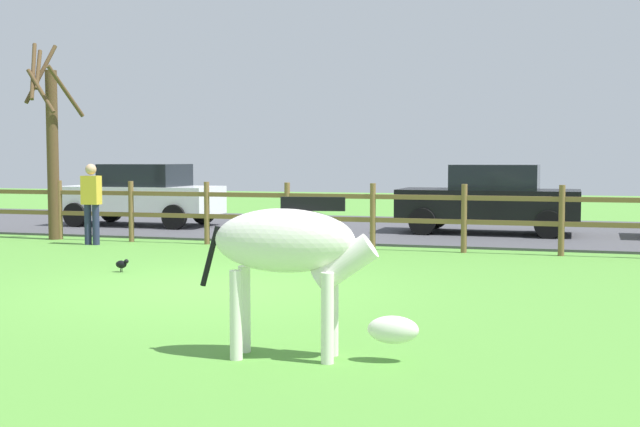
{
  "coord_description": "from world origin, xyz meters",
  "views": [
    {
      "loc": [
        4.41,
        -9.77,
        1.74
      ],
      "look_at": [
        1.26,
        0.91,
        0.97
      ],
      "focal_mm": 44.44,
      "sensor_mm": 36.0,
      "label": 1
    }
  ],
  "objects_px": {
    "parked_car_white": "(142,194)",
    "visitor_near_fence": "(91,200)",
    "bare_tree": "(51,142)",
    "parked_car_black": "(490,198)",
    "crow_on_grass": "(122,264)",
    "zebra": "(294,253)"
  },
  "relations": [
    {
      "from": "bare_tree",
      "to": "parked_car_black",
      "type": "xyz_separation_m",
      "value": [
        8.99,
        3.56,
        -1.26
      ]
    },
    {
      "from": "bare_tree",
      "to": "parked_car_white",
      "type": "distance_m",
      "value": 3.5
    },
    {
      "from": "parked_car_white",
      "to": "parked_car_black",
      "type": "distance_m",
      "value": 8.65
    },
    {
      "from": "parked_car_white",
      "to": "visitor_near_fence",
      "type": "height_order",
      "value": "visitor_near_fence"
    },
    {
      "from": "bare_tree",
      "to": "parked_car_black",
      "type": "bearing_deg",
      "value": 21.59
    },
    {
      "from": "zebra",
      "to": "parked_car_black",
      "type": "bearing_deg",
      "value": 86.22
    },
    {
      "from": "parked_car_black",
      "to": "visitor_near_fence",
      "type": "bearing_deg",
      "value": -150.7
    },
    {
      "from": "bare_tree",
      "to": "parked_car_white",
      "type": "bearing_deg",
      "value": 83.93
    },
    {
      "from": "bare_tree",
      "to": "visitor_near_fence",
      "type": "xyz_separation_m",
      "value": [
        1.4,
        -0.7,
        -1.19
      ]
    },
    {
      "from": "zebra",
      "to": "crow_on_grass",
      "type": "bearing_deg",
      "value": 134.65
    },
    {
      "from": "zebra",
      "to": "parked_car_black",
      "type": "distance_m",
      "value": 11.83
    },
    {
      "from": "parked_car_white",
      "to": "bare_tree",
      "type": "bearing_deg",
      "value": -96.07
    },
    {
      "from": "zebra",
      "to": "bare_tree",
      "type": "bearing_deg",
      "value": 134.91
    },
    {
      "from": "crow_on_grass",
      "to": "visitor_near_fence",
      "type": "relative_size",
      "value": 0.13
    },
    {
      "from": "bare_tree",
      "to": "parked_car_black",
      "type": "height_order",
      "value": "bare_tree"
    },
    {
      "from": "bare_tree",
      "to": "parked_car_white",
      "type": "xyz_separation_m",
      "value": [
        0.35,
        3.25,
        -1.26
      ]
    },
    {
      "from": "parked_car_white",
      "to": "parked_car_black",
      "type": "height_order",
      "value": "same"
    },
    {
      "from": "bare_tree",
      "to": "zebra",
      "type": "distance_m",
      "value": 11.69
    },
    {
      "from": "crow_on_grass",
      "to": "parked_car_white",
      "type": "height_order",
      "value": "parked_car_white"
    },
    {
      "from": "visitor_near_fence",
      "to": "zebra",
      "type": "bearing_deg",
      "value": -47.92
    },
    {
      "from": "parked_car_black",
      "to": "visitor_near_fence",
      "type": "distance_m",
      "value": 8.7
    },
    {
      "from": "parked_car_black",
      "to": "visitor_near_fence",
      "type": "xyz_separation_m",
      "value": [
        -7.59,
        -4.26,
        0.06
      ]
    }
  ]
}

